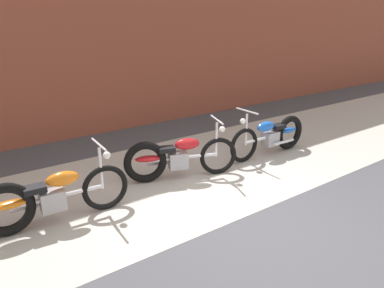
# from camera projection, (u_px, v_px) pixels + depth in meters

# --- Properties ---
(ground_plane) EXTENTS (80.00, 80.00, 0.00)m
(ground_plane) POSITION_uv_depth(u_px,v_px,m) (244.00, 218.00, 5.12)
(ground_plane) COLOR #47474C
(sidewalk_slab) EXTENTS (36.00, 3.50, 0.01)m
(sidewalk_slab) POSITION_uv_depth(u_px,v_px,m) (175.00, 176.00, 6.46)
(sidewalk_slab) COLOR #B2ADA3
(sidewalk_slab) RESTS_ON ground
(brick_building_wall) EXTENTS (36.00, 0.50, 5.33)m
(brick_building_wall) POSITION_uv_depth(u_px,v_px,m) (89.00, 18.00, 8.22)
(brick_building_wall) COLOR brown
(brick_building_wall) RESTS_ON ground
(motorcycle_orange) EXTENTS (2.01, 0.58, 1.03)m
(motorcycle_orange) POSITION_uv_depth(u_px,v_px,m) (46.00, 198.00, 4.83)
(motorcycle_orange) COLOR black
(motorcycle_orange) RESTS_ON ground
(motorcycle_red) EXTENTS (1.92, 0.89, 1.03)m
(motorcycle_red) POSITION_uv_depth(u_px,v_px,m) (174.00, 157.00, 6.23)
(motorcycle_red) COLOR black
(motorcycle_red) RESTS_ON ground
(motorcycle_blue) EXTENTS (2.01, 0.58, 1.03)m
(motorcycle_blue) POSITION_uv_depth(u_px,v_px,m) (273.00, 135.00, 7.42)
(motorcycle_blue) COLOR black
(motorcycle_blue) RESTS_ON ground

